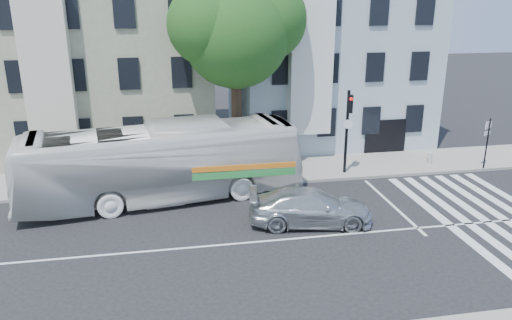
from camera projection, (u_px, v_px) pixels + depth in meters
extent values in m
plane|color=black|center=(268.00, 241.00, 20.09)|extent=(120.00, 120.00, 0.00)
cube|color=gray|center=(239.00, 173.00, 27.53)|extent=(80.00, 4.00, 0.15)
cube|color=gray|center=(111.00, 61.00, 31.16)|extent=(12.00, 10.00, 11.00)
cube|color=#A3B6C2|center=(325.00, 56.00, 33.54)|extent=(12.00, 10.00, 11.00)
cylinder|color=#2D2116|center=(237.00, 126.00, 27.20)|extent=(0.56, 0.56, 5.20)
sphere|color=#154216|center=(236.00, 34.00, 25.65)|extent=(5.60, 5.60, 5.60)
sphere|color=#154216|center=(265.00, 19.00, 26.07)|extent=(4.40, 4.40, 4.40)
sphere|color=#154216|center=(209.00, 25.00, 24.97)|extent=(4.20, 4.20, 4.20)
sphere|color=#154216|center=(223.00, 53.00, 26.42)|extent=(3.40, 3.40, 3.40)
imported|color=silver|center=(162.00, 163.00, 23.66)|extent=(5.10, 13.65, 3.71)
imported|color=silver|center=(311.00, 207.00, 21.40)|extent=(2.92, 5.54, 1.53)
cylinder|color=black|center=(347.00, 134.00, 26.72)|extent=(0.16, 0.16, 4.70)
cube|color=black|center=(350.00, 104.00, 25.96)|extent=(0.38, 0.34, 0.95)
sphere|color=red|center=(351.00, 99.00, 25.75)|extent=(0.18, 0.18, 0.18)
cylinder|color=white|center=(348.00, 124.00, 26.41)|extent=(0.47, 0.20, 0.49)
cylinder|color=#B2B3AE|center=(430.00, 159.00, 28.70)|extent=(0.24, 0.24, 0.60)
sphere|color=#B2B3AE|center=(430.00, 153.00, 28.60)|extent=(0.22, 0.22, 0.22)
cylinder|color=#B2B3AE|center=(430.00, 157.00, 28.68)|extent=(0.42, 0.26, 0.14)
cylinder|color=black|center=(487.00, 144.00, 27.60)|extent=(0.08, 0.08, 2.87)
cube|color=white|center=(489.00, 125.00, 27.37)|extent=(0.49, 0.25, 0.40)
cube|color=white|center=(487.00, 133.00, 27.51)|extent=(0.49, 0.25, 0.21)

